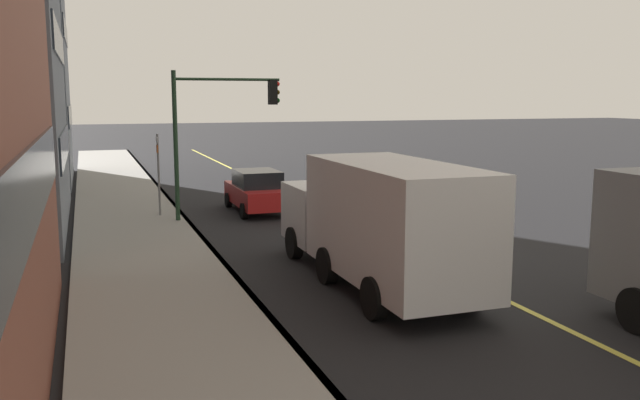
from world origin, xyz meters
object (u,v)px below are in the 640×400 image
(car_maroon, at_px, (379,194))
(traffic_light_mast, at_px, (218,119))
(car_red, at_px, (257,191))
(truck_white, at_px, (379,220))
(street_sign_post, at_px, (158,170))

(car_maroon, xyz_separation_m, traffic_light_mast, (0.16, 6.32, 2.99))
(traffic_light_mast, bearing_deg, car_red, -48.18)
(car_maroon, relative_size, truck_white, 0.48)
(car_maroon, bearing_deg, traffic_light_mast, 88.53)
(car_red, bearing_deg, traffic_light_mast, 131.82)
(car_red, xyz_separation_m, traffic_light_mast, (-1.62, 1.81, 2.90))
(car_maroon, relative_size, street_sign_post, 1.22)
(street_sign_post, bearing_deg, car_maroon, -99.68)
(car_maroon, bearing_deg, truck_white, 155.53)
(truck_white, xyz_separation_m, traffic_light_mast, (9.61, 2.01, 2.12))
(truck_white, distance_m, street_sign_post, 11.60)
(traffic_light_mast, distance_m, street_sign_post, 3.03)
(truck_white, height_order, traffic_light_mast, traffic_light_mast)
(traffic_light_mast, relative_size, street_sign_post, 1.71)
(car_maroon, distance_m, street_sign_post, 8.52)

